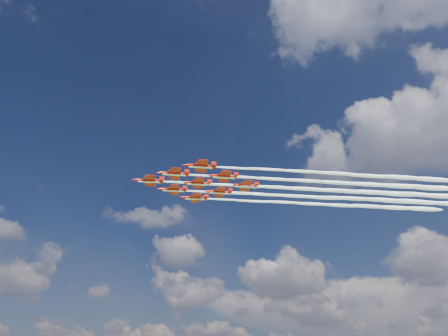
{
  "coord_description": "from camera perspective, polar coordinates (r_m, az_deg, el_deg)",
  "views": [
    {
      "loc": [
        101.05,
        -115.85,
        4.0
      ],
      "look_at": [
        8.44,
        2.55,
        79.62
      ],
      "focal_mm": 35.0,
      "sensor_mm": 36.0,
      "label": 1
    }
  ],
  "objects": [
    {
      "name": "jet_row2_port",
      "position": [
        172.89,
        9.47,
        -1.6
      ],
      "size": [
        74.17,
        74.87,
        3.09
      ],
      "rotation": [
        0.0,
        0.0,
        0.79
      ],
      "color": "#A71109"
    },
    {
      "name": "jet_row4_port",
      "position": [
        179.07,
        15.32,
        -1.89
      ],
      "size": [
        74.17,
        74.87,
        3.09
      ],
      "rotation": [
        0.0,
        0.0,
        0.79
      ],
      "color": "#A71109"
    },
    {
      "name": "jet_row2_starb",
      "position": [
        186.19,
        8.2,
        -3.57
      ],
      "size": [
        74.17,
        74.87,
        3.09
      ],
      "rotation": [
        0.0,
        0.0,
        0.79
      ],
      "color": "#A71109"
    },
    {
      "name": "jet_row3_centre",
      "position": [
        182.26,
        11.69,
        -2.75
      ],
      "size": [
        74.17,
        74.87,
        3.09
      ],
      "rotation": [
        0.0,
        0.0,
        0.79
      ],
      "color": "#A71109"
    },
    {
      "name": "jet_row3_starb",
      "position": [
        195.51,
        10.34,
        -4.55
      ],
      "size": [
        74.17,
        74.87,
        3.09
      ],
      "rotation": [
        0.0,
        0.0,
        0.79
      ],
      "color": "#A71109"
    },
    {
      "name": "jet_tail",
      "position": [
        189.09,
        17.17,
        -2.98
      ],
      "size": [
        74.17,
        74.87,
        3.09
      ],
      "rotation": [
        0.0,
        0.0,
        0.79
      ],
      "color": "#A71109"
    },
    {
      "name": "jet_lead",
      "position": [
        177.22,
        5.85,
        -2.48
      ],
      "size": [
        74.17,
        74.87,
        3.09
      ],
      "rotation": [
        0.0,
        0.0,
        0.79
      ],
      "color": "#A71109"
    },
    {
      "name": "jet_row4_starb",
      "position": [
        191.94,
        13.7,
        -3.79
      ],
      "size": [
        74.17,
        74.87,
        3.09
      ],
      "rotation": [
        0.0,
        0.0,
        0.79
      ],
      "color": "#A71109"
    },
    {
      "name": "jet_row3_port",
      "position": [
        169.34,
        13.25,
        -0.67
      ],
      "size": [
        74.17,
        74.87,
        3.09
      ],
      "rotation": [
        0.0,
        0.0,
        0.79
      ],
      "color": "#A71109"
    }
  ]
}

